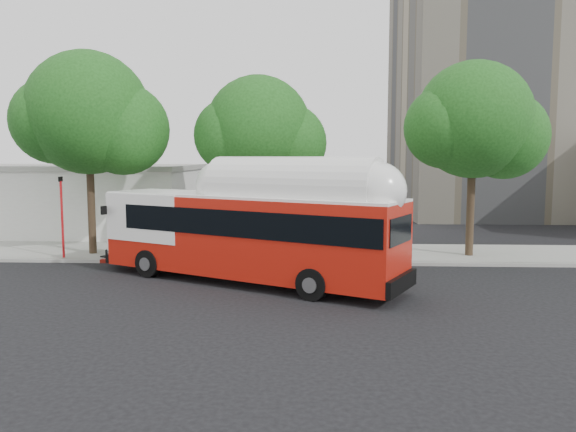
# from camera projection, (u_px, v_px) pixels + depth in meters

# --- Properties ---
(ground) EXTENTS (120.00, 120.00, 0.00)m
(ground) POSITION_uv_depth(u_px,v_px,m) (270.00, 284.00, 21.22)
(ground) COLOR black
(ground) RESTS_ON ground
(sidewalk) EXTENTS (60.00, 5.00, 0.15)m
(sidewalk) POSITION_uv_depth(u_px,v_px,m) (280.00, 252.00, 27.67)
(sidewalk) COLOR gray
(sidewalk) RESTS_ON ground
(curb_strip) EXTENTS (60.00, 0.30, 0.15)m
(curb_strip) POSITION_uv_depth(u_px,v_px,m) (277.00, 262.00, 25.09)
(curb_strip) COLOR gray
(curb_strip) RESTS_ON ground
(red_curb_segment) EXTENTS (10.00, 0.32, 0.16)m
(red_curb_segment) POSITION_uv_depth(u_px,v_px,m) (210.00, 262.00, 25.23)
(red_curb_segment) COLOR maroon
(red_curb_segment) RESTS_ON ground
(street_tree_left) EXTENTS (6.67, 5.80, 9.74)m
(street_tree_left) POSITION_uv_depth(u_px,v_px,m) (98.00, 118.00, 26.44)
(street_tree_left) COLOR #2D2116
(street_tree_left) RESTS_ON ground
(street_tree_mid) EXTENTS (5.75, 5.00, 8.62)m
(street_tree_mid) POSITION_uv_depth(u_px,v_px,m) (267.00, 133.00, 26.63)
(street_tree_mid) COLOR #2D2116
(street_tree_mid) RESTS_ON ground
(street_tree_right) EXTENTS (6.21, 5.40, 9.18)m
(street_tree_right) POSITION_uv_depth(u_px,v_px,m) (483.00, 125.00, 25.92)
(street_tree_right) COLOR #2D2116
(street_tree_right) RESTS_ON ground
(apartment_tower) EXTENTS (18.00, 18.00, 37.00)m
(apartment_tower) POSITION_uv_depth(u_px,v_px,m) (513.00, 0.00, 46.28)
(apartment_tower) COLOR gray
(apartment_tower) RESTS_ON ground
(low_commercial_bldg) EXTENTS (16.20, 10.20, 4.25)m
(low_commercial_bldg) POSITION_uv_depth(u_px,v_px,m) (67.00, 198.00, 35.56)
(low_commercial_bldg) COLOR silver
(low_commercial_bldg) RESTS_ON ground
(transit_bus) EXTENTS (12.63, 7.89, 3.85)m
(transit_bus) POSITION_uv_depth(u_px,v_px,m) (249.00, 236.00, 21.29)
(transit_bus) COLOR #B5180C
(transit_bus) RESTS_ON ground
(signal_pole) EXTENTS (0.11, 0.37, 3.89)m
(signal_pole) POSITION_uv_depth(u_px,v_px,m) (62.00, 218.00, 25.70)
(signal_pole) COLOR red
(signal_pole) RESTS_ON ground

